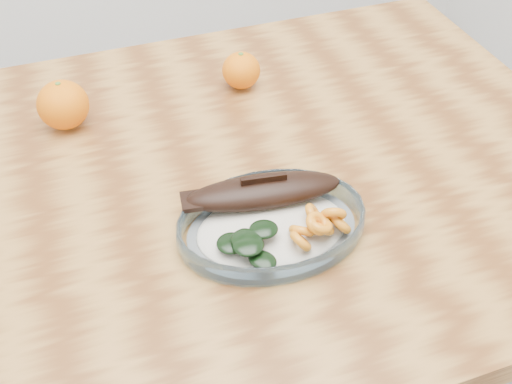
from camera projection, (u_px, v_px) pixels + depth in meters
dining_table at (197, 230)px, 0.97m from camera, size 1.20×0.80×0.75m
plated_meal at (272, 222)px, 0.81m from camera, size 0.46×0.46×0.08m
orange_left at (63, 105)px, 0.97m from camera, size 0.08×0.08×0.08m
orange_right at (241, 70)px, 1.06m from camera, size 0.06×0.06×0.06m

